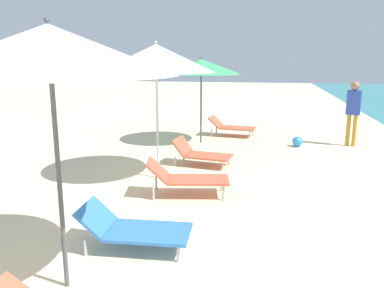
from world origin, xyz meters
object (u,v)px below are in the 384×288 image
umbrella_farthest (201,67)px  umbrella_third (156,58)px  beach_ball (297,142)px  lounger_second_shoreside (133,228)px  umbrella_second (49,50)px  lounger_third_shoreside (201,153)px  person_walking_near (353,107)px  lounger_farthest_shoreside (231,126)px  lounger_third_inland (186,177)px

umbrella_farthest → umbrella_third: bearing=-94.9°
umbrella_farthest → beach_ball: 3.39m
lounger_second_shoreside → beach_ball: bearing=65.5°
lounger_second_shoreside → umbrella_second: bearing=-117.1°
lounger_third_shoreside → person_walking_near: 4.76m
umbrella_third → lounger_third_shoreside: (0.70, 1.08, -2.11)m
lounger_second_shoreside → lounger_farthest_shoreside: 7.67m
umbrella_second → lounger_third_shoreside: size_ratio=2.01×
umbrella_third → lounger_farthest_shoreside: umbrella_third is taller
umbrella_third → umbrella_farthest: size_ratio=1.12×
umbrella_second → beach_ball: bearing=68.4°
lounger_third_inland → umbrella_third: bearing=119.5°
beach_ball → umbrella_farthest: bearing=179.4°
lounger_second_shoreside → beach_ball: lounger_second_shoreside is taller
lounger_third_shoreside → lounger_third_inland: (0.07, -2.02, 0.05)m
lounger_farthest_shoreside → lounger_second_shoreside: bearing=-86.7°
person_walking_near → umbrella_second: bearing=-11.8°
lounger_third_inland → lounger_third_shoreside: bearing=82.2°
beach_ball → umbrella_second: bearing=-111.6°
lounger_third_shoreside → umbrella_farthest: umbrella_farthest is taller
lounger_third_inland → beach_ball: (2.25, 4.41, -0.19)m
umbrella_third → person_walking_near: (4.48, 3.85, -1.30)m
umbrella_second → lounger_farthest_shoreside: umbrella_second is taller
lounger_third_inland → umbrella_farthest: bearing=86.1°
lounger_third_shoreside → umbrella_third: bearing=-113.3°
umbrella_second → umbrella_third: bearing=91.2°
lounger_third_inland → umbrella_second: bearing=-112.9°
lounger_second_shoreside → lounger_farthest_shoreside: (0.57, 7.65, 0.03)m
lounger_second_shoreside → lounger_third_inland: lounger_third_inland is taller
umbrella_second → lounger_third_shoreside: bearing=83.0°
umbrella_second → beach_ball: 8.33m
lounger_second_shoreside → lounger_farthest_shoreside: size_ratio=0.94×
lounger_second_shoreside → umbrella_third: bearing=96.3°
lounger_farthest_shoreside → lounger_third_shoreside: bearing=-88.4°
person_walking_near → beach_ball: bearing=-58.0°
umbrella_second → lounger_third_inland: umbrella_second is taller
lounger_second_shoreside → person_walking_near: person_walking_near is taller
umbrella_second → lounger_third_inland: size_ratio=1.83×
umbrella_second → umbrella_third: umbrella_second is taller
lounger_farthest_shoreside → beach_ball: bearing=-23.5°
umbrella_farthest → lounger_third_inland: bearing=-83.9°
lounger_second_shoreside → umbrella_third: 3.71m
umbrella_farthest → lounger_farthest_shoreside: 2.32m
lounger_third_shoreside → beach_ball: size_ratio=4.85×
lounger_third_inland → person_walking_near: 6.10m
lounger_third_shoreside → person_walking_near: (3.78, 2.77, 0.81)m
lounger_third_inland → lounger_farthest_shoreside: size_ratio=1.00×
lounger_second_shoreside → umbrella_farthest: size_ratio=0.59×
lounger_third_shoreside → beach_ball: lounger_third_shoreside is taller
lounger_third_inland → beach_ball: lounger_third_inland is taller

